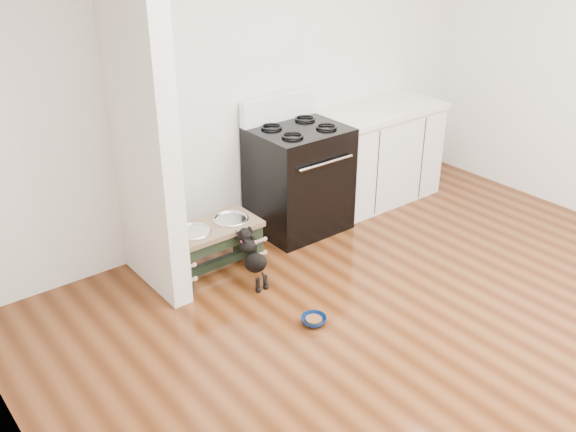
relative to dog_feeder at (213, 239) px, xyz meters
name	(u,v)px	position (x,y,z in m)	size (l,w,h in m)	color
ground	(480,360)	(0.75, -1.96, -0.28)	(5.00, 5.00, 0.00)	#3F1D0B
room_shell	(521,114)	(0.75, -1.96, 1.34)	(5.00, 5.00, 5.00)	silver
partition_wall	(140,111)	(-0.43, 0.14, 1.07)	(0.15, 0.80, 2.70)	silver
oven_range	(298,177)	(1.00, 0.19, 0.19)	(0.76, 0.69, 1.14)	black
cabinet_run	(377,154)	(1.98, 0.21, 0.17)	(1.24, 0.64, 0.91)	silver
dog_feeder	(213,239)	(0.00, 0.00, 0.00)	(0.73, 0.39, 0.42)	black
puppy	(253,256)	(0.13, -0.34, -0.04)	(0.13, 0.37, 0.44)	black
floor_bowl	(314,320)	(0.16, -1.01, -0.26)	(0.23, 0.23, 0.06)	#0B2252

